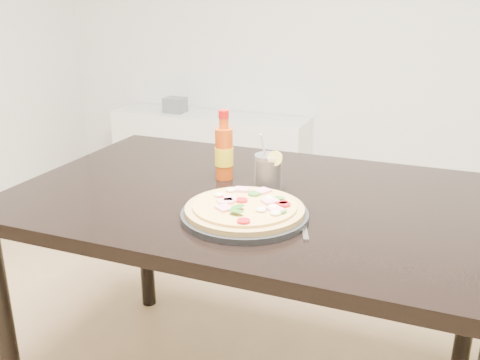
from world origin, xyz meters
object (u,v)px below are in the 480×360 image
at_px(pizza, 245,208).
at_px(media_console, 209,149).
at_px(cola_cup, 268,173).
at_px(plate, 245,215).
at_px(fork, 303,223).
at_px(dining_table, 255,219).
at_px(hot_sauce_bottle, 224,152).

xyz_separation_m(pizza, media_console, (-1.11, 2.12, -0.53)).
height_order(pizza, cola_cup, cola_cup).
distance_m(plate, fork, 0.15).
bearing_deg(pizza, dining_table, 102.11).
height_order(dining_table, fork, fork).
height_order(pizza, media_console, pizza).
relative_size(plate, fork, 1.82).
bearing_deg(hot_sauce_bottle, pizza, -56.58).
xyz_separation_m(fork, media_console, (-1.26, 2.11, -0.50)).
xyz_separation_m(cola_cup, fork, (0.17, -0.21, -0.05)).
relative_size(plate, cola_cup, 1.92).
bearing_deg(media_console, hot_sauce_bottle, -63.39).
bearing_deg(pizza, fork, 6.01).
bearing_deg(cola_cup, hot_sauce_bottle, 165.30).
bearing_deg(dining_table, hot_sauce_bottle, 147.15).
bearing_deg(dining_table, media_console, 118.75).
height_order(dining_table, pizza, pizza).
height_order(pizza, hot_sauce_bottle, hot_sauce_bottle).
distance_m(cola_cup, media_console, 2.26).
height_order(plate, pizza, pizza).
bearing_deg(hot_sauce_bottle, media_console, 116.61).
height_order(hot_sauce_bottle, media_console, hot_sauce_bottle).
distance_m(plate, pizza, 0.02).
distance_m(pizza, fork, 0.15).
bearing_deg(cola_cup, dining_table, -115.98).
xyz_separation_m(dining_table, cola_cup, (0.02, 0.05, 0.13)).
xyz_separation_m(plate, fork, (0.15, 0.02, -0.01)).
bearing_deg(cola_cup, plate, -86.51).
relative_size(pizza, cola_cup, 1.79).
relative_size(plate, pizza, 1.07).
bearing_deg(media_console, cola_cup, -60.14).
relative_size(dining_table, pizza, 4.51).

